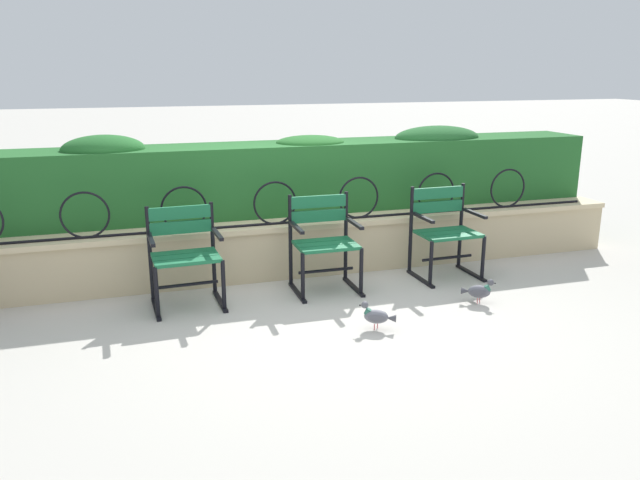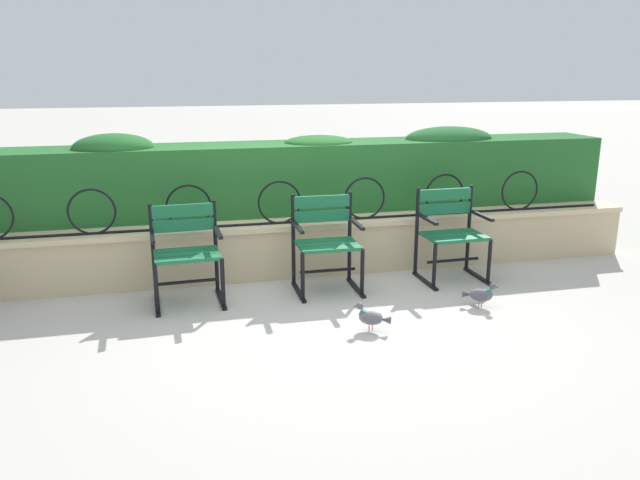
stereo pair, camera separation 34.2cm
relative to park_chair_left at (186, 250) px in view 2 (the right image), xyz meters
name	(u,v)px [view 2 (the right image)]	position (x,y,z in m)	size (l,w,h in m)	color
ground_plane	(324,306)	(1.12, -0.42, -0.46)	(60.00, 60.00, 0.00)	#BCB7AD
stone_wall	(301,247)	(1.12, 0.52, -0.19)	(6.98, 0.41, 0.53)	#C6B289
iron_arch_fence	(283,205)	(0.93, 0.45, 0.26)	(6.45, 0.02, 0.42)	black
hedge_row	(293,174)	(1.14, 1.03, 0.46)	(6.84, 0.66, 0.84)	#236028
park_chair_left	(186,250)	(0.00, 0.00, 0.00)	(0.61, 0.54, 0.85)	#19663D
park_chair_centre	(326,240)	(1.25, 0.02, 0.00)	(0.59, 0.53, 0.87)	#19663D
park_chair_right	(451,231)	(2.49, 0.04, 0.01)	(0.61, 0.53, 0.87)	#19663D
pigeon_near_chairs	(372,317)	(1.36, -1.01, -0.35)	(0.27, 0.19, 0.22)	slate
pigeon_far_side	(480,294)	(2.42, -0.74, -0.35)	(0.27, 0.20, 0.22)	#5B5B66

